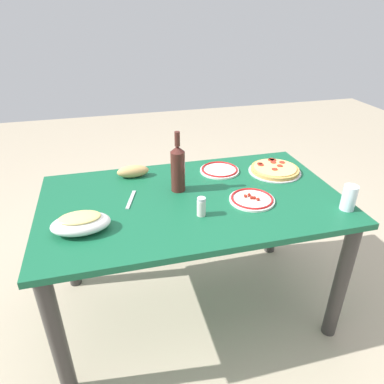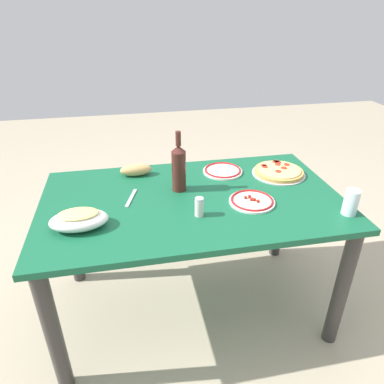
{
  "view_description": "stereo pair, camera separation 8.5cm",
  "coord_description": "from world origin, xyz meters",
  "px_view_note": "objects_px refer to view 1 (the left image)",
  "views": [
    {
      "loc": [
        0.37,
        1.42,
        1.55
      ],
      "look_at": [
        0.0,
        0.0,
        0.74
      ],
      "focal_mm": 32.92,
      "sensor_mm": 36.0,
      "label": 1
    },
    {
      "loc": [
        0.29,
        1.44,
        1.55
      ],
      "look_at": [
        0.0,
        0.0,
        0.74
      ],
      "focal_mm": 32.92,
      "sensor_mm": 36.0,
      "label": 2
    }
  ],
  "objects_px": {
    "baked_pasta_dish": "(81,223)",
    "water_glass": "(349,198)",
    "bread_loaf": "(133,171)",
    "side_plate_far": "(220,170)",
    "dining_table": "(192,217)",
    "side_plate_near": "(252,199)",
    "wine_bottle": "(178,168)",
    "pepperoni_pizza": "(275,170)",
    "spice_shaker": "(201,207)"
  },
  "relations": [
    {
      "from": "baked_pasta_dish",
      "to": "water_glass",
      "type": "distance_m",
      "value": 1.17
    },
    {
      "from": "bread_loaf",
      "to": "side_plate_far",
      "type": "bearing_deg",
      "value": 173.78
    },
    {
      "from": "dining_table",
      "to": "side_plate_near",
      "type": "distance_m",
      "value": 0.31
    },
    {
      "from": "dining_table",
      "to": "wine_bottle",
      "type": "distance_m",
      "value": 0.26
    },
    {
      "from": "water_glass",
      "to": "bread_loaf",
      "type": "xyz_separation_m",
      "value": [
        0.9,
        -0.57,
        -0.03
      ]
    },
    {
      "from": "baked_pasta_dish",
      "to": "pepperoni_pizza",
      "type": "bearing_deg",
      "value": -162.56
    },
    {
      "from": "side_plate_far",
      "to": "spice_shaker",
      "type": "bearing_deg",
      "value": 61.44
    },
    {
      "from": "pepperoni_pizza",
      "to": "water_glass",
      "type": "distance_m",
      "value": 0.46
    },
    {
      "from": "baked_pasta_dish",
      "to": "water_glass",
      "type": "relative_size",
      "value": 2.06
    },
    {
      "from": "side_plate_far",
      "to": "water_glass",
      "type": "bearing_deg",
      "value": 129.58
    },
    {
      "from": "pepperoni_pizza",
      "to": "spice_shaker",
      "type": "bearing_deg",
      "value": 32.35
    },
    {
      "from": "baked_pasta_dish",
      "to": "side_plate_near",
      "type": "height_order",
      "value": "baked_pasta_dish"
    },
    {
      "from": "dining_table",
      "to": "pepperoni_pizza",
      "type": "bearing_deg",
      "value": -162.31
    },
    {
      "from": "baked_pasta_dish",
      "to": "water_glass",
      "type": "bearing_deg",
      "value": 174.1
    },
    {
      "from": "dining_table",
      "to": "baked_pasta_dish",
      "type": "bearing_deg",
      "value": 17.18
    },
    {
      "from": "side_plate_far",
      "to": "baked_pasta_dish",
      "type": "bearing_deg",
      "value": 28.99
    },
    {
      "from": "baked_pasta_dish",
      "to": "water_glass",
      "type": "height_order",
      "value": "water_glass"
    },
    {
      "from": "dining_table",
      "to": "side_plate_near",
      "type": "relative_size",
      "value": 6.67
    },
    {
      "from": "pepperoni_pizza",
      "to": "spice_shaker",
      "type": "xyz_separation_m",
      "value": [
        0.51,
        0.33,
        0.03
      ]
    },
    {
      "from": "wine_bottle",
      "to": "spice_shaker",
      "type": "bearing_deg",
      "value": 100.18
    },
    {
      "from": "pepperoni_pizza",
      "to": "bread_loaf",
      "type": "bearing_deg",
      "value": -10.0
    },
    {
      "from": "bread_loaf",
      "to": "wine_bottle",
      "type": "bearing_deg",
      "value": 134.19
    },
    {
      "from": "spice_shaker",
      "to": "side_plate_far",
      "type": "bearing_deg",
      "value": -118.56
    },
    {
      "from": "side_plate_far",
      "to": "side_plate_near",
      "type": "bearing_deg",
      "value": 97.4
    },
    {
      "from": "wine_bottle",
      "to": "pepperoni_pizza",
      "type": "bearing_deg",
      "value": -172.62
    },
    {
      "from": "wine_bottle",
      "to": "water_glass",
      "type": "bearing_deg",
      "value": 152.3
    },
    {
      "from": "baked_pasta_dish",
      "to": "wine_bottle",
      "type": "height_order",
      "value": "wine_bottle"
    },
    {
      "from": "water_glass",
      "to": "dining_table",
      "type": "bearing_deg",
      "value": -22.96
    },
    {
      "from": "dining_table",
      "to": "side_plate_far",
      "type": "height_order",
      "value": "side_plate_far"
    },
    {
      "from": "pepperoni_pizza",
      "to": "dining_table",
      "type": "bearing_deg",
      "value": 17.69
    },
    {
      "from": "pepperoni_pizza",
      "to": "bread_loaf",
      "type": "xyz_separation_m",
      "value": [
        0.76,
        -0.13,
        0.02
      ]
    },
    {
      "from": "side_plate_near",
      "to": "dining_table",
      "type": "bearing_deg",
      "value": -20.8
    },
    {
      "from": "pepperoni_pizza",
      "to": "side_plate_far",
      "type": "bearing_deg",
      "value": -15.89
    },
    {
      "from": "dining_table",
      "to": "water_glass",
      "type": "height_order",
      "value": "water_glass"
    },
    {
      "from": "dining_table",
      "to": "baked_pasta_dish",
      "type": "xyz_separation_m",
      "value": [
        0.51,
        0.16,
        0.15
      ]
    },
    {
      "from": "water_glass",
      "to": "bread_loaf",
      "type": "height_order",
      "value": "water_glass"
    },
    {
      "from": "pepperoni_pizza",
      "to": "water_glass",
      "type": "bearing_deg",
      "value": 107.74
    },
    {
      "from": "water_glass",
      "to": "side_plate_far",
      "type": "height_order",
      "value": "water_glass"
    },
    {
      "from": "side_plate_far",
      "to": "bread_loaf",
      "type": "relative_size",
      "value": 1.28
    },
    {
      "from": "wine_bottle",
      "to": "spice_shaker",
      "type": "relative_size",
      "value": 3.49
    },
    {
      "from": "water_glass",
      "to": "bread_loaf",
      "type": "distance_m",
      "value": 1.07
    },
    {
      "from": "side_plate_far",
      "to": "bread_loaf",
      "type": "bearing_deg",
      "value": -6.22
    },
    {
      "from": "pepperoni_pizza",
      "to": "wine_bottle",
      "type": "relative_size",
      "value": 0.94
    },
    {
      "from": "dining_table",
      "to": "wine_bottle",
      "type": "xyz_separation_m",
      "value": [
        0.05,
        -0.09,
        0.24
      ]
    },
    {
      "from": "wine_bottle",
      "to": "bread_loaf",
      "type": "bearing_deg",
      "value": -45.81
    },
    {
      "from": "pepperoni_pizza",
      "to": "side_plate_far",
      "type": "distance_m",
      "value": 0.3
    },
    {
      "from": "bread_loaf",
      "to": "spice_shaker",
      "type": "xyz_separation_m",
      "value": [
        -0.25,
        0.46,
        0.01
      ]
    },
    {
      "from": "wine_bottle",
      "to": "side_plate_near",
      "type": "relative_size",
      "value": 1.42
    },
    {
      "from": "side_plate_far",
      "to": "bread_loaf",
      "type": "height_order",
      "value": "bread_loaf"
    },
    {
      "from": "wine_bottle",
      "to": "bread_loaf",
      "type": "distance_m",
      "value": 0.3
    }
  ]
}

